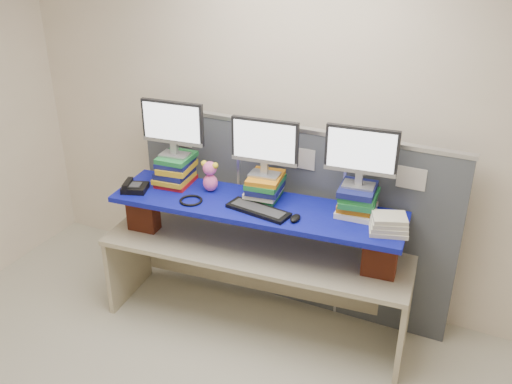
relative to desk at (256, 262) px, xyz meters
The scene contains 18 objects.
room 1.61m from the desk, 85.98° to the right, with size 5.00×4.00×2.80m.
cubicle_partition 0.47m from the desk, 76.70° to the left, with size 2.60×0.06×1.53m.
desk is the anchor object (origin of this frame).
brick_pier_left 0.96m from the desk, behind, with size 0.23×0.13×0.31m, color maroon.
brick_pier_right 0.96m from the desk, ahead, with size 0.23×0.13×0.31m, color maroon.
blue_board 0.47m from the desk, behind, with size 2.13×0.53×0.04m, color #0B0C8B.
book_stack_left 0.93m from the desk, behind, with size 0.29×0.33×0.23m.
book_stack_center 0.60m from the desk, 84.03° to the left, with size 0.28×0.32×0.18m.
book_stack_right 0.93m from the desk, 15.32° to the left, with size 0.29×0.33×0.21m.
monitor_left 1.20m from the desk, behind, with size 0.49×0.16×0.42m.
monitor_center 0.92m from the desk, 84.96° to the left, with size 0.49×0.16×0.42m.
monitor_right 1.18m from the desk, 15.14° to the left, with size 0.49×0.16×0.42m.
keyboard 0.52m from the desk, 56.16° to the right, with size 0.48×0.22×0.03m.
mouse 0.62m from the desk, 15.56° to the right, with size 0.06×0.11×0.04m, color black.
desk_phone 1.08m from the desk, 168.34° to the right, with size 0.22×0.21×0.08m.
headset 0.69m from the desk, 160.05° to the right, with size 0.17×0.17×0.02m, color black.
plush_toy 0.74m from the desk, behind, with size 0.14×0.10×0.24m.
binder_stack 1.10m from the desk, ahead, with size 0.30×0.26×0.12m.
Camera 1 is at (1.45, -1.89, 2.95)m, focal length 40.00 mm.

